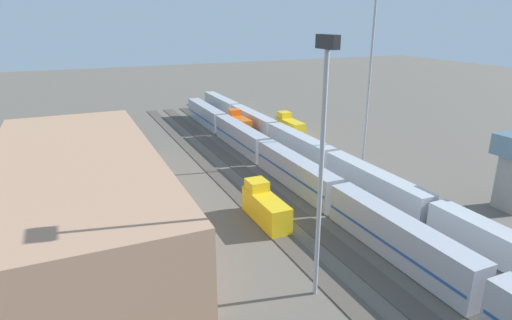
{
  "coord_description": "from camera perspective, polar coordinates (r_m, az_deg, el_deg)",
  "views": [
    {
      "loc": [
        -59.55,
        35.55,
        26.79
      ],
      "look_at": [
        7.28,
        5.75,
        2.5
      ],
      "focal_mm": 30.07,
      "sensor_mm": 36.0,
      "label": 1
    }
  ],
  "objects": [
    {
      "name": "train_on_track_0",
      "position": [
        103.31,
        4.46,
        4.51
      ],
      "size": [
        10.0,
        3.0,
        5.0
      ],
      "color": "gold",
      "rests_on": "ground_plane"
    },
    {
      "name": "maintenance_shed",
      "position": [
        63.2,
        -22.63,
        -3.52
      ],
      "size": [
        54.81,
        20.95,
        9.53
      ],
      "primitive_type": "cube",
      "color": "tan",
      "rests_on": "ground_plane"
    },
    {
      "name": "track_bed_3",
      "position": [
        73.17,
        4.65,
        -3.13
      ],
      "size": [
        140.0,
        2.8,
        0.12
      ],
      "primitive_type": "cube",
      "color": "#3D3833",
      "rests_on": "ground_plane"
    },
    {
      "name": "ground_plane",
      "position": [
        74.35,
        6.35,
        -2.87
      ],
      "size": [
        400.0,
        400.0,
        0.0
      ],
      "primitive_type": "plane",
      "color": "#60594F"
    },
    {
      "name": "train_on_track_5",
      "position": [
        59.19,
        1.21,
        -6.23
      ],
      "size": [
        10.0,
        3.0,
        5.0
      ],
      "color": "gold",
      "rests_on": "ground_plane"
    },
    {
      "name": "track_bed_5",
      "position": [
        69.23,
        -2.66,
        -4.37
      ],
      "size": [
        140.0,
        2.8,
        0.12
      ],
      "primitive_type": "cube",
      "color": "#4C443D",
      "rests_on": "ground_plane"
    },
    {
      "name": "track_bed_2",
      "position": [
        75.56,
        7.99,
        -2.54
      ],
      "size": [
        140.0,
        2.8,
        0.12
      ],
      "primitive_type": "cube",
      "color": "#4C443D",
      "rests_on": "ground_plane"
    },
    {
      "name": "track_bed_0",
      "position": [
        81.05,
        14.02,
        -1.46
      ],
      "size": [
        140.0,
        2.8,
        0.12
      ],
      "primitive_type": "cube",
      "color": "#4C443D",
      "rests_on": "ground_plane"
    },
    {
      "name": "light_mast_1",
      "position": [
        39.25,
        8.86,
        2.78
      ],
      "size": [
        2.8,
        0.7,
        25.5
      ],
      "color": "#9EA0A5",
      "rests_on": "ground_plane"
    },
    {
      "name": "train_on_track_1",
      "position": [
        80.82,
        9.5,
        0.29
      ],
      "size": [
        139.0,
        3.0,
        4.4
      ],
      "color": "maroon",
      "rests_on": "ground_plane"
    },
    {
      "name": "train_on_track_3",
      "position": [
        71.12,
        5.25,
        -1.61
      ],
      "size": [
        119.8,
        3.06,
        5.0
      ],
      "color": "#A8AAB2",
      "rests_on": "ground_plane"
    },
    {
      "name": "train_on_track_2",
      "position": [
        106.07,
        -2.34,
        4.92
      ],
      "size": [
        10.0,
        3.0,
        5.0
      ],
      "color": "#D85914",
      "rests_on": "ground_plane"
    },
    {
      "name": "track_bed_1",
      "position": [
        78.19,
        11.11,
        -1.99
      ],
      "size": [
        140.0,
        2.8,
        0.12
      ],
      "primitive_type": "cube",
      "color": "#4C443D",
      "rests_on": "ground_plane"
    },
    {
      "name": "track_bed_4",
      "position": [
        71.05,
        1.1,
        -3.74
      ],
      "size": [
        140.0,
        2.8,
        0.12
      ],
      "primitive_type": "cube",
      "color": "#4C443D",
      "rests_on": "ground_plane"
    },
    {
      "name": "light_mast_0",
      "position": [
        82.8,
        15.09,
        13.12
      ],
      "size": [
        2.8,
        0.7,
        32.33
      ],
      "color": "#9EA0A5",
      "rests_on": "ground_plane"
    }
  ]
}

